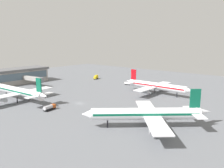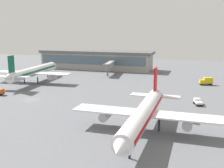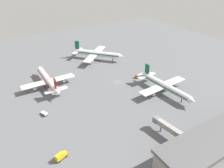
{
  "view_description": "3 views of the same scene",
  "coord_description": "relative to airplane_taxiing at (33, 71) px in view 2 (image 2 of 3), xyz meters",
  "views": [
    {
      "loc": [
        74.64,
        84.34,
        31.66
      ],
      "look_at": [
        -24.8,
        1.08,
        6.6
      ],
      "focal_mm": 35.93,
      "sensor_mm": 36.0,
      "label": 1
    },
    {
      "loc": [
        -55.24,
        81.0,
        24.46
      ],
      "look_at": [
        -25.78,
        -12.62,
        4.69
      ],
      "focal_mm": 44.16,
      "sensor_mm": 36.0,
      "label": 2
    },
    {
      "loc": [
        -76.49,
        -115.37,
        76.3
      ],
      "look_at": [
        -8.44,
        -5.05,
        3.1
      ],
      "focal_mm": 35.91,
      "sensor_mm": 36.0,
      "label": 3
    }
  ],
  "objects": [
    {
      "name": "pushback_tractor",
      "position": [
        -73.05,
        17.35,
        -4.11
      ],
      "size": [
        3.19,
        4.76,
        1.9
      ],
      "rotation": [
        0.0,
        0.0,
        4.99
      ],
      "color": "black",
      "rests_on": "ground"
    },
    {
      "name": "airplane_distant",
      "position": [
        -60.91,
        47.51,
        -0.13
      ],
      "size": [
        35.62,
        44.6,
        13.6
      ],
      "rotation": [
        0.0,
        0.0,
        1.57
      ],
      "color": "white",
      "rests_on": "ground"
    },
    {
      "name": "ground",
      "position": [
        -17.11,
        27.84,
        -5.08
      ],
      "size": [
        288.0,
        288.0,
        0.0
      ],
      "primitive_type": "plane",
      "color": "slate"
    },
    {
      "name": "airplane_taxiing",
      "position": [
        0.0,
        0.0,
        0.0
      ],
      "size": [
        36.87,
        45.9,
        13.96
      ],
      "rotation": [
        0.0,
        0.0,
        4.78
      ],
      "color": "white",
      "rests_on": "ground"
    },
    {
      "name": "jet_bridge",
      "position": [
        -26.68,
        -31.3,
        0.06
      ],
      "size": [
        5.15,
        20.09,
        6.74
      ],
      "rotation": [
        0.0,
        0.0,
        1.69
      ],
      "color": "#9E9993",
      "rests_on": "ground"
    },
    {
      "name": "catering_truck",
      "position": [
        -76.32,
        -17.41,
        -3.38
      ],
      "size": [
        5.91,
        3.7,
        3.3
      ],
      "rotation": [
        0.0,
        0.0,
        0.35
      ],
      "color": "black",
      "rests_on": "ground"
    },
    {
      "name": "terminal_building",
      "position": [
        -12.16,
        -50.09,
        0.65
      ],
      "size": [
        70.2,
        17.22,
        11.23
      ],
      "color": "#9E9993",
      "rests_on": "ground"
    }
  ]
}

